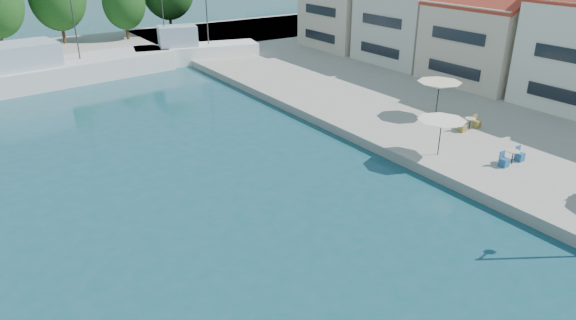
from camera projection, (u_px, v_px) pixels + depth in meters
quay_right at (500, 95)px, 41.09m from camera, size 32.00×92.00×0.60m
quay_far at (18, 57)px, 54.06m from camera, size 90.00×16.00×0.60m
building_04 at (493, 28)px, 42.50m from camera, size 9.00×8.80×9.20m
building_05 at (413, 12)px, 49.26m from camera, size 8.40×8.80×9.70m
building_06 at (352, 1)px, 56.02m from camera, size 9.00×8.80×10.20m
trawler_03 at (52, 71)px, 45.24m from camera, size 20.95×7.93×10.20m
trawler_04 at (194, 52)px, 52.53m from camera, size 12.76×6.12×10.20m
tree_07 at (124, 3)px, 60.06m from camera, size 4.91×4.91×7.27m
umbrella_white at (441, 124)px, 28.45m from camera, size 2.72×2.72×2.10m
umbrella_cream at (439, 85)px, 34.51m from camera, size 2.97×2.97×2.44m
cafe_table_02 at (512, 159)px, 27.94m from camera, size 1.82×0.70×0.76m
cafe_table_03 at (470, 125)px, 32.86m from camera, size 1.82×0.70×0.76m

